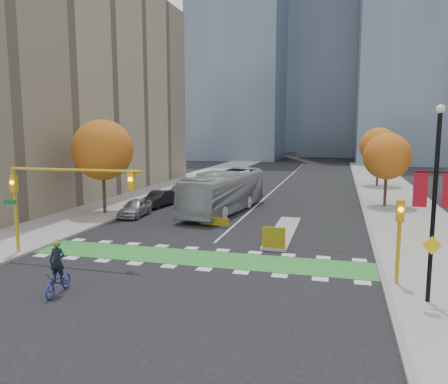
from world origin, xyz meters
The scene contains 26 objects.
ground centered at (0.00, 0.00, 0.00)m, with size 300.00×300.00×0.00m, color black.
sidewalk_west centered at (-13.50, 20.00, 0.07)m, with size 7.00×120.00×0.15m, color gray.
sidewalk_east centered at (13.50, 20.00, 0.07)m, with size 7.00×120.00×0.15m, color gray.
curb_west centered at (-10.00, 20.00, 0.07)m, with size 0.30×120.00×0.16m, color gray.
curb_east centered at (10.00, 20.00, 0.07)m, with size 0.30×120.00×0.16m, color gray.
bike_crossing centered at (0.00, 1.50, 0.01)m, with size 20.00×3.00×0.01m, color #2C8932.
centre_line centered at (0.00, 40.00, 0.01)m, with size 0.15×70.00×0.01m, color silver.
bike_lane_paint centered at (7.50, 30.00, 0.01)m, with size 2.50×50.00×0.01m, color black.
median_island centered at (4.00, 9.00, 0.08)m, with size 1.60×10.00×0.16m, color gray.
hazard_board centered at (4.00, 4.20, 0.80)m, with size 1.40×0.12×1.30m, color yellow.
building_west centered at (-24.00, 22.00, 12.50)m, with size 16.00×44.00×25.00m, color gray.
tower_nw centered at (-18.00, 90.00, 35.00)m, with size 22.00×22.00×70.00m, color #47566B.
tower_ne centered at (20.00, 85.00, 30.00)m, with size 18.00×24.00×60.00m, color #47566B.
tower_far centered at (-4.00, 140.00, 40.00)m, with size 26.00×26.00×80.00m, color #47566B.
tree_west centered at (-12.00, 12.00, 5.62)m, with size 5.20×5.20×8.22m.
tree_east_near centered at (12.00, 22.00, 4.86)m, with size 4.40×4.40×7.08m.
tree_east_far centered at (12.50, 38.00, 5.24)m, with size 4.80×4.80×7.65m.
traffic_signal_west centered at (-7.93, -0.51, 4.03)m, with size 8.53×0.56×5.20m.
traffic_signal_east centered at (10.50, -0.51, 2.73)m, with size 0.35×0.43×4.10m.
banner_lamppost centered at (11.50, -2.50, 4.61)m, with size 1.65×0.36×8.28m.
cyclist centered at (-4.24, -5.42, 0.83)m, with size 1.01×2.22×2.47m.
bus centered at (-2.17, 15.83, 1.85)m, with size 3.11×13.28×3.70m, color #999DA0.
parked_car_a centered at (-9.00, 11.85, 0.75)m, with size 1.77×4.41×1.50m, color #AAAAB0.
parked_car_b centered at (-9.00, 16.85, 0.76)m, with size 1.60×4.60×1.52m, color black.
parked_car_c centered at (-8.83, 21.85, 0.73)m, with size 2.06×5.06×1.47m, color #525358.
parked_car_d centered at (-6.50, 27.24, 0.73)m, with size 2.43×5.27×1.46m, color black.
Camera 1 is at (7.73, -21.61, 7.26)m, focal length 35.00 mm.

